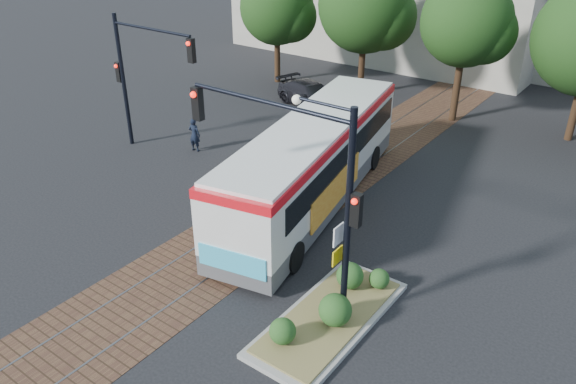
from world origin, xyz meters
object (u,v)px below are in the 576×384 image
at_px(traffic_island, 332,310).
at_px(parked_car, 311,95).
at_px(city_bus, 314,158).
at_px(signal_pole_left, 138,67).
at_px(signal_pole_main, 308,175).
at_px(officer, 194,135).

distance_m(traffic_island, parked_car, 17.68).
height_order(city_bus, parked_car, city_bus).
bearing_deg(city_bus, traffic_island, -62.91).
bearing_deg(city_bus, parked_car, 113.31).
distance_m(signal_pole_left, parked_car, 10.26).
bearing_deg(signal_pole_main, signal_pole_left, 158.55).
bearing_deg(officer, parked_car, -105.47).
height_order(city_bus, signal_pole_left, signal_pole_left).
height_order(traffic_island, parked_car, parked_car).
bearing_deg(traffic_island, signal_pole_main, 174.64).
bearing_deg(parked_car, signal_pole_main, -129.30).
bearing_deg(parked_car, signal_pole_left, -179.43).
bearing_deg(city_bus, signal_pole_left, 171.15).
height_order(city_bus, signal_pole_main, signal_pole_main).
xyz_separation_m(traffic_island, signal_pole_left, (-13.19, 4.89, 3.54)).
bearing_deg(officer, signal_pole_left, 22.58).
distance_m(traffic_island, officer, 12.84).
height_order(signal_pole_left, parked_car, signal_pole_left).
bearing_deg(signal_pole_left, signal_pole_main, -21.45).
distance_m(signal_pole_left, officer, 3.81).
height_order(traffic_island, signal_pole_left, signal_pole_left).
xyz_separation_m(signal_pole_left, officer, (1.89, 1.19, -3.08)).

